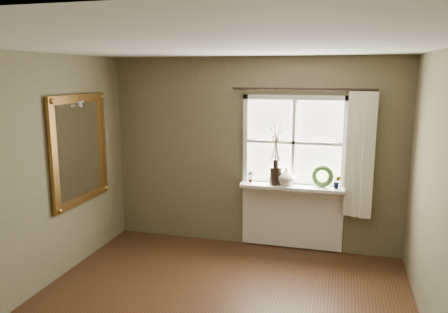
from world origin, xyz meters
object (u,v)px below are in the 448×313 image
cream_vase (286,176)px  gilt_mirror (80,149)px  dark_jug (276,176)px  wreath (322,179)px

cream_vase → gilt_mirror: size_ratio=0.18×
dark_jug → wreath: (0.61, 0.04, -0.01)m
dark_jug → cream_vase: 0.14m
wreath → dark_jug: bearing=-164.9°
dark_jug → gilt_mirror: 2.53m
wreath → cream_vase: bearing=-163.7°
dark_jug → cream_vase: size_ratio=1.00×
wreath → gilt_mirror: size_ratio=0.21×
cream_vase → gilt_mirror: gilt_mirror is taller
dark_jug → wreath: 0.61m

